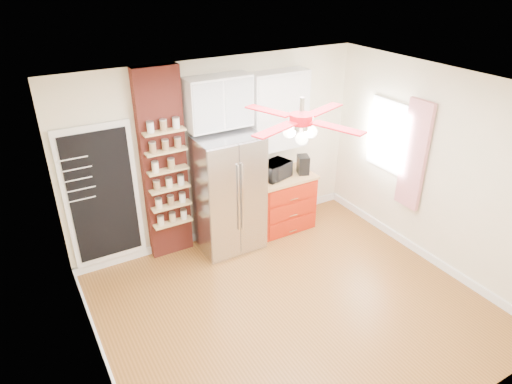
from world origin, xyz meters
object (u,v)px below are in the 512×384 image
red_cabinet (282,201)px  canister_left (306,169)px  pantry_jar_oats (155,167)px  toaster_oven (275,170)px  ceiling_fan (301,119)px  coffee_maker (303,165)px  fridge (228,193)px

red_cabinet → canister_left: size_ratio=6.33×
pantry_jar_oats → canister_left: bearing=-4.6°
toaster_oven → canister_left: (0.50, -0.10, -0.05)m
red_cabinet → ceiling_fan: 2.75m
red_cabinet → coffee_maker: (0.31, -0.08, 0.59)m
coffee_maker → fridge: bearing=-159.9°
red_cabinet → pantry_jar_oats: bearing=177.7°
coffee_maker → canister_left: size_ratio=1.93×
fridge → canister_left: 1.33m
toaster_oven → pantry_jar_oats: (-1.80, 0.08, 0.42)m
toaster_oven → pantry_jar_oats: size_ratio=3.27×
ceiling_fan → coffee_maker: (1.23, 1.60, -1.38)m
ceiling_fan → toaster_oven: bearing=65.1°
fridge → pantry_jar_oats: 1.13m
fridge → pantry_jar_oats: bearing=172.4°
fridge → coffee_maker: (1.28, -0.03, 0.17)m
canister_left → pantry_jar_oats: bearing=175.4°
red_cabinet → pantry_jar_oats: 2.18m
coffee_maker → red_cabinet: bearing=-172.7°
fridge → pantry_jar_oats: size_ratio=12.55×
ceiling_fan → pantry_jar_oats: (-1.02, 1.76, -0.98)m
toaster_oven → fridge: bearing=166.0°
toaster_oven → canister_left: 0.51m
ceiling_fan → toaster_oven: ceiling_fan is taller
coffee_maker → canister_left: 0.09m
coffee_maker → canister_left: (0.04, -0.03, -0.07)m
ceiling_fan → pantry_jar_oats: size_ratio=10.04×
coffee_maker → ceiling_fan: bearing=-106.3°
red_cabinet → toaster_oven: size_ratio=2.06×
canister_left → red_cabinet: bearing=163.5°
ceiling_fan → canister_left: 2.49m
red_cabinet → ceiling_fan: (-0.92, -1.68, 1.97)m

